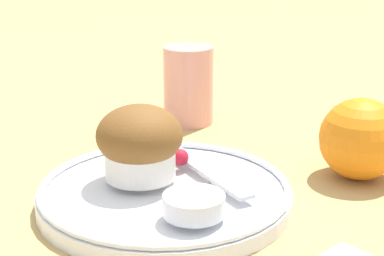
{
  "coord_description": "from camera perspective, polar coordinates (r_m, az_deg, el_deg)",
  "views": [
    {
      "loc": [
        0.41,
        -0.35,
        0.25
      ],
      "look_at": [
        -0.0,
        0.03,
        0.06
      ],
      "focal_mm": 60.0,
      "sensor_mm": 36.0,
      "label": 1
    }
  ],
  "objects": [
    {
      "name": "berry_pair",
      "position": [
        0.61,
        -1.51,
        -2.44
      ],
      "size": [
        0.03,
        0.02,
        0.02
      ],
      "color": "#B7192D",
      "rests_on": "plate"
    },
    {
      "name": "ground_plane",
      "position": [
        0.6,
        -1.82,
        -5.74
      ],
      "size": [
        3.0,
        3.0,
        0.0
      ],
      "primitive_type": "plane",
      "color": "tan"
    },
    {
      "name": "orange_fruit",
      "position": [
        0.63,
        14.75,
        -0.94
      ],
      "size": [
        0.08,
        0.08,
        0.08
      ],
      "color": "orange",
      "rests_on": "ground_plane"
    },
    {
      "name": "butter_knife",
      "position": [
        0.6,
        0.44,
        -3.28
      ],
      "size": [
        0.17,
        0.05,
        0.0
      ],
      "rotation": [
        0.0,
        0.0,
        -0.24
      ],
      "color": "#B7B7BC",
      "rests_on": "plate"
    },
    {
      "name": "muffin",
      "position": [
        0.57,
        -4.67,
        -1.29
      ],
      "size": [
        0.08,
        0.08,
        0.07
      ],
      "color": "silver",
      "rests_on": "plate"
    },
    {
      "name": "cream_ramekin",
      "position": [
        0.51,
        0.17,
        -6.72
      ],
      "size": [
        0.05,
        0.05,
        0.02
      ],
      "color": "silver",
      "rests_on": "plate"
    },
    {
      "name": "plate",
      "position": [
        0.57,
        -2.43,
        -5.87
      ],
      "size": [
        0.22,
        0.22,
        0.02
      ],
      "color": "white",
      "rests_on": "ground_plane"
    },
    {
      "name": "juice_glass",
      "position": [
        0.78,
        -0.33,
        3.83
      ],
      "size": [
        0.06,
        0.06,
        0.09
      ],
      "color": "#E5998C",
      "rests_on": "ground_plane"
    }
  ]
}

